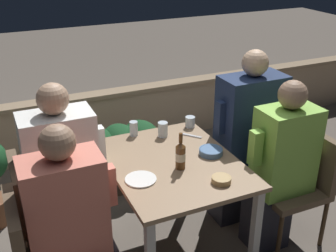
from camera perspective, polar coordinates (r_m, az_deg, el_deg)
name	(u,v)px	position (r m, az deg, el deg)	size (l,w,h in m)	color
ground_plane	(172,250)	(3.17, 0.60, -16.43)	(16.00, 16.00, 0.00)	#665B51
parapet_wall	(102,120)	(4.41, -8.98, 0.78)	(9.00, 0.18, 0.61)	tan
dining_table	(173,174)	(2.79, 0.66, -6.52)	(0.81, 1.03, 0.73)	#937556
planter_hedge	(121,152)	(3.73, -6.35, -3.55)	(0.72, 0.47, 0.57)	brown
chair_left_near	(40,250)	(2.51, -16.98, -15.71)	(0.45, 0.45, 0.83)	brown
person_coral_top	(73,224)	(2.46, -12.69, -12.86)	(0.50, 0.26, 1.23)	#282833
chair_left_far	(39,206)	(2.84, -17.03, -10.38)	(0.45, 0.45, 0.83)	brown
person_white_polo	(67,180)	(2.78, -13.46, -7.09)	(0.51, 0.26, 1.30)	#282833
chair_right_near	(300,176)	(3.16, 17.43, -6.49)	(0.45, 0.45, 0.83)	brown
person_green_blouse	(279,167)	(2.99, 14.86, -5.41)	(0.48, 0.26, 1.24)	#282833
chair_right_far	(264,153)	(3.40, 12.90, -3.61)	(0.45, 0.45, 0.83)	brown
person_navy_jumper	(245,138)	(3.22, 10.43, -1.66)	(0.52, 0.26, 1.35)	#282833
beer_bottle	(180,155)	(2.62, 1.70, -3.96)	(0.06, 0.06, 0.24)	brown
plate_0	(141,179)	(2.55, -3.72, -7.22)	(0.19, 0.19, 0.01)	white
bowl_0	(221,179)	(2.53, 7.24, -7.18)	(0.12, 0.12, 0.04)	tan
bowl_1	(211,151)	(2.83, 5.83, -3.39)	(0.16, 0.16, 0.04)	#4C709E
glass_cup_0	(190,122)	(3.19, 3.01, 0.56)	(0.07, 0.07, 0.08)	silver
glass_cup_1	(134,129)	(3.06, -4.67, -0.35)	(0.06, 0.06, 0.11)	silver
glass_cup_2	(163,129)	(3.04, -0.70, -0.47)	(0.07, 0.07, 0.11)	silver
fork_0	(191,136)	(3.07, 3.09, -1.30)	(0.13, 0.14, 0.01)	silver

